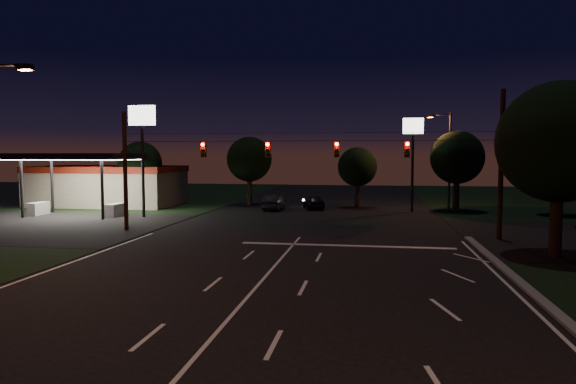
% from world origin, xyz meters
% --- Properties ---
extents(ground, '(140.00, 140.00, 0.00)m').
position_xyz_m(ground, '(0.00, 0.00, 0.00)').
color(ground, black).
rests_on(ground, ground).
extents(cross_street_left, '(20.00, 16.00, 0.02)m').
position_xyz_m(cross_street_left, '(-20.00, 16.00, 0.00)').
color(cross_street_left, black).
rests_on(cross_street_left, ground).
extents(center_line, '(0.14, 40.00, 0.01)m').
position_xyz_m(center_line, '(0.00, -6.00, 0.01)').
color(center_line, silver).
rests_on(center_line, ground).
extents(stop_bar, '(12.00, 0.50, 0.01)m').
position_xyz_m(stop_bar, '(3.00, 11.50, 0.01)').
color(stop_bar, silver).
rests_on(stop_bar, ground).
extents(utility_pole_right, '(0.30, 0.30, 9.00)m').
position_xyz_m(utility_pole_right, '(12.00, 15.00, 0.00)').
color(utility_pole_right, black).
rests_on(utility_pole_right, ground).
extents(utility_pole_left, '(0.28, 0.28, 8.00)m').
position_xyz_m(utility_pole_left, '(-12.00, 15.00, 0.00)').
color(utility_pole_left, black).
rests_on(utility_pole_left, ground).
extents(signal_span, '(24.00, 0.40, 1.56)m').
position_xyz_m(signal_span, '(-0.00, 14.96, 5.50)').
color(signal_span, black).
rests_on(signal_span, ground).
extents(gas_station, '(14.20, 16.10, 5.25)m').
position_xyz_m(gas_station, '(-21.86, 30.39, 2.38)').
color(gas_station, gray).
rests_on(gas_station, ground).
extents(pole_sign_left_near, '(2.20, 0.30, 9.10)m').
position_xyz_m(pole_sign_left_near, '(-14.00, 22.00, 6.98)').
color(pole_sign_left_near, black).
rests_on(pole_sign_left_near, ground).
extents(pole_sign_right, '(1.80, 0.30, 8.40)m').
position_xyz_m(pole_sign_right, '(8.00, 30.00, 6.24)').
color(pole_sign_right, black).
rests_on(pole_sign_right, ground).
extents(street_light_right_far, '(2.20, 0.35, 9.00)m').
position_xyz_m(street_light_right_far, '(11.24, 32.00, 5.24)').
color(street_light_right_far, black).
rests_on(street_light_right_far, ground).
extents(tree_right_near, '(6.00, 6.00, 8.76)m').
position_xyz_m(tree_right_near, '(13.53, 10.17, 5.68)').
color(tree_right_near, black).
rests_on(tree_right_near, ground).
extents(tree_far_a, '(4.20, 4.20, 6.42)m').
position_xyz_m(tree_far_a, '(-17.98, 30.12, 4.26)').
color(tree_far_a, black).
rests_on(tree_far_a, ground).
extents(tree_far_b, '(4.60, 4.60, 6.98)m').
position_xyz_m(tree_far_b, '(-7.98, 34.13, 4.61)').
color(tree_far_b, black).
rests_on(tree_far_b, ground).
extents(tree_far_c, '(3.80, 3.80, 5.86)m').
position_xyz_m(tree_far_c, '(3.02, 33.10, 3.90)').
color(tree_far_c, black).
rests_on(tree_far_c, ground).
extents(tree_far_d, '(4.80, 4.80, 7.30)m').
position_xyz_m(tree_far_d, '(12.02, 31.13, 4.83)').
color(tree_far_d, black).
rests_on(tree_far_d, ground).
extents(tree_far_e, '(4.00, 4.00, 6.18)m').
position_xyz_m(tree_far_e, '(20.02, 29.11, 4.11)').
color(tree_far_e, black).
rests_on(tree_far_e, ground).
extents(car_oncoming_a, '(2.68, 4.09, 1.29)m').
position_xyz_m(car_oncoming_a, '(-1.00, 30.82, 0.65)').
color(car_oncoming_a, black).
rests_on(car_oncoming_a, ground).
extents(car_oncoming_b, '(1.55, 4.28, 1.40)m').
position_xyz_m(car_oncoming_b, '(-4.55, 29.33, 0.70)').
color(car_oncoming_b, black).
rests_on(car_oncoming_b, ground).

